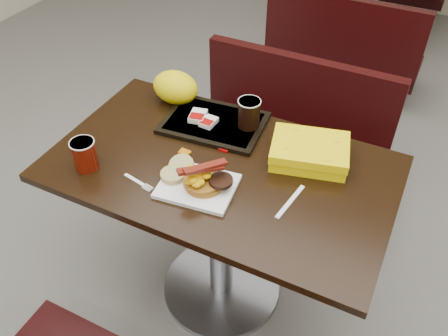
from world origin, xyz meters
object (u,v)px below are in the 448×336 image
at_px(pancake_stack, 204,182).
at_px(bench_near_n, 283,140).
at_px(platter, 197,186).
at_px(knife, 290,201).
at_px(table_far, 371,0).
at_px(table_near, 221,235).
at_px(coffee_cup_near, 85,155).
at_px(hashbrown_sleeve_right, 209,122).
at_px(paper_bag, 176,87).
at_px(hashbrown_sleeve_left, 198,116).
at_px(tray, 214,123).
at_px(clamshell, 309,152).
at_px(coffee_cup_far, 249,113).
at_px(fork, 134,180).
at_px(bench_far_s, 347,40).

bearing_deg(pancake_stack, bench_near_n, 90.16).
height_order(platter, knife, platter).
bearing_deg(table_far, table_near, -90.00).
distance_m(bench_near_n, table_far, 1.90).
bearing_deg(coffee_cup_near, bench_near_n, 65.69).
relative_size(table_near, hashbrown_sleeve_right, 17.40).
bearing_deg(paper_bag, hashbrown_sleeve_left, -30.51).
bearing_deg(platter, table_near, 75.24).
relative_size(table_near, platter, 4.84).
xyz_separation_m(pancake_stack, hashbrown_sleeve_right, (-0.14, 0.30, -0.00)).
xyz_separation_m(bench_near_n, tray, (-0.13, -0.50, 0.40)).
relative_size(table_near, pancake_stack, 9.38).
bearing_deg(clamshell, table_near, -161.90).
bearing_deg(tray, bench_near_n, 70.19).
height_order(table_near, coffee_cup_far, coffee_cup_far).
xyz_separation_m(table_near, knife, (0.28, -0.06, 0.38)).
height_order(coffee_cup_far, paper_bag, paper_bag).
bearing_deg(clamshell, tray, 161.01).
height_order(coffee_cup_near, knife, coffee_cup_near).
bearing_deg(hashbrown_sleeve_left, clamshell, -15.42).
xyz_separation_m(pancake_stack, hashbrown_sleeve_left, (-0.20, 0.32, 0.00)).
bearing_deg(table_near, fork, -139.39).
bearing_deg(hashbrown_sleeve_left, hashbrown_sleeve_right, -26.80).
distance_m(table_near, fork, 0.48).
relative_size(table_far, coffee_cup_far, 10.76).
relative_size(bench_near_n, fork, 8.05).
bearing_deg(hashbrown_sleeve_right, platter, -65.33).
distance_m(bench_far_s, platter, 2.07).
xyz_separation_m(platter, fork, (-0.21, -0.06, -0.01)).
distance_m(bench_far_s, coffee_cup_far, 1.73).
relative_size(bench_near_n, hashbrown_sleeve_right, 14.50).
bearing_deg(knife, clamshell, -167.39).
distance_m(pancake_stack, hashbrown_sleeve_right, 0.33).
bearing_deg(table_far, hashbrown_sleeve_left, -94.57).
bearing_deg(bench_far_s, table_far, 90.00).
xyz_separation_m(bench_far_s, hashbrown_sleeve_right, (-0.14, -1.72, 0.42)).
relative_size(coffee_cup_near, paper_bag, 0.58).
distance_m(platter, paper_bag, 0.53).
height_order(bench_far_s, knife, knife).
distance_m(hashbrown_sleeve_left, coffee_cup_far, 0.20).
xyz_separation_m(tray, clamshell, (0.39, -0.03, 0.03)).
distance_m(table_near, coffee_cup_far, 0.51).
relative_size(bench_near_n, platter, 4.03).
xyz_separation_m(pancake_stack, fork, (-0.23, -0.07, -0.03)).
distance_m(pancake_stack, coffee_cup_near, 0.42).
relative_size(table_near, tray, 3.15).
bearing_deg(bench_near_n, clamshell, -63.62).
relative_size(table_far, knife, 6.91).
bearing_deg(paper_bag, knife, -28.39).
distance_m(knife, coffee_cup_far, 0.41).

